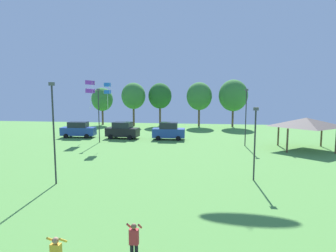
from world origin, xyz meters
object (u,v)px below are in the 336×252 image
(light_post_1, at_px, (246,114))
(light_post_2, at_px, (54,128))
(treeline_tree_4, at_px, (233,96))
(light_post_3, at_px, (255,139))
(person_standing_far_right, at_px, (134,241))
(parked_car_leftmost, at_px, (78,130))
(kite_flying_9, at_px, (90,87))
(kite_flying_4, at_px, (225,12))
(treeline_tree_2, at_px, (160,96))
(treeline_tree_3, at_px, (199,96))
(treeline_tree_0, at_px, (102,99))
(treeline_tree_1, at_px, (133,96))
(kite_flying_0, at_px, (107,88))
(park_pavilion, at_px, (306,122))
(parked_car_third_from_left, at_px, (169,131))
(parked_car_second_from_left, at_px, (122,130))
(light_post_0, at_px, (99,113))

(light_post_1, height_order, light_post_2, light_post_2)
(treeline_tree_4, bearing_deg, light_post_3, -91.97)
(treeline_tree_4, bearing_deg, person_standing_far_right, -99.45)
(parked_car_leftmost, bearing_deg, kite_flying_9, -26.75)
(kite_flying_4, xyz_separation_m, treeline_tree_2, (-9.67, 37.33, -5.68))
(light_post_1, distance_m, treeline_tree_3, 19.80)
(person_standing_far_right, height_order, treeline_tree_3, treeline_tree_3)
(treeline_tree_0, relative_size, treeline_tree_1, 0.89)
(kite_flying_0, bearing_deg, treeline_tree_3, 63.55)
(treeline_tree_2, bearing_deg, kite_flying_9, -112.24)
(person_standing_far_right, bearing_deg, kite_flying_4, 36.85)
(park_pavilion, height_order, light_post_3, light_post_3)
(park_pavilion, bearing_deg, treeline_tree_0, 146.86)
(kite_flying_0, height_order, parked_car_third_from_left, kite_flying_0)
(light_post_3, distance_m, treeline_tree_4, 32.63)
(parked_car_second_from_left, bearing_deg, parked_car_third_from_left, 5.22)
(parked_car_third_from_left, distance_m, treeline_tree_3, 16.47)
(parked_car_second_from_left, distance_m, treeline_tree_1, 15.04)
(light_post_0, height_order, treeline_tree_1, treeline_tree_1)
(kite_flying_9, bearing_deg, treeline_tree_2, 67.76)
(kite_flying_4, distance_m, kite_flying_9, 26.69)
(kite_flying_0, bearing_deg, parked_car_leftmost, 139.04)
(kite_flying_0, height_order, light_post_2, kite_flying_0)
(light_post_0, height_order, treeline_tree_4, treeline_tree_4)
(parked_car_second_from_left, bearing_deg, treeline_tree_4, 49.07)
(treeline_tree_4, bearing_deg, treeline_tree_3, 177.76)
(parked_car_leftmost, bearing_deg, kite_flying_4, -52.17)
(kite_flying_9, relative_size, light_post_1, 0.59)
(parked_car_second_from_left, bearing_deg, treeline_tree_1, 103.61)
(parked_car_second_from_left, height_order, light_post_1, light_post_1)
(kite_flying_9, height_order, parked_car_leftmost, kite_flying_9)
(kite_flying_4, height_order, kite_flying_9, kite_flying_4)
(kite_flying_4, height_order, light_post_1, kite_flying_4)
(parked_car_leftmost, distance_m, light_post_3, 27.78)
(treeline_tree_0, height_order, treeline_tree_4, treeline_tree_4)
(kite_flying_9, xyz_separation_m, light_post_1, (20.22, -2.50, -3.28))
(kite_flying_0, bearing_deg, park_pavilion, 1.63)
(kite_flying_0, relative_size, light_post_3, 0.56)
(kite_flying_4, height_order, light_post_0, kite_flying_4)
(light_post_0, bearing_deg, person_standing_far_right, -67.09)
(park_pavilion, bearing_deg, treeline_tree_3, 121.92)
(treeline_tree_1, bearing_deg, treeline_tree_3, 5.40)
(light_post_3, distance_m, treeline_tree_3, 33.21)
(treeline_tree_4, bearing_deg, light_post_1, -90.14)
(kite_flying_4, distance_m, treeline_tree_4, 37.20)
(kite_flying_4, bearing_deg, treeline_tree_0, 119.36)
(light_post_2, xyz_separation_m, light_post_3, (14.20, 2.75, -0.91))
(parked_car_second_from_left, bearing_deg, light_post_3, -43.15)
(treeline_tree_2, bearing_deg, treeline_tree_3, -3.88)
(treeline_tree_0, distance_m, treeline_tree_4, 24.56)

